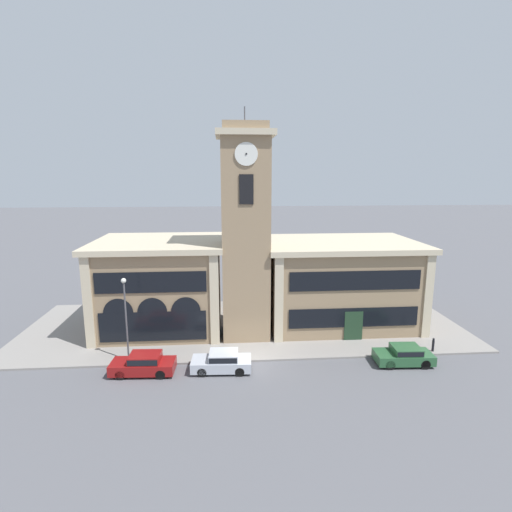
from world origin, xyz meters
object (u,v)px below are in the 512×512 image
object	(u,v)px
parked_car_mid	(222,361)
street_lamp	(125,308)
bollard	(433,345)
parked_car_near	(144,363)
parked_car_far	(404,355)

from	to	relation	value
parked_car_mid	street_lamp	xyz separation A→B (m)	(-6.77, 1.81, 3.44)
parked_car_mid	bollard	xyz separation A→B (m)	(16.03, 1.57, -0.05)
parked_car_mid	street_lamp	size ratio (longest dim) A/B	0.68
parked_car_near	street_lamp	size ratio (longest dim) A/B	0.71
parked_car_mid	bollard	bearing A→B (deg)	-171.59
parked_car_far	bollard	xyz separation A→B (m)	(3.00, 1.57, -0.04)
parked_car_far	street_lamp	size ratio (longest dim) A/B	0.67
parked_car_mid	parked_car_near	bearing A→B (deg)	2.81
parked_car_mid	parked_car_far	world-z (taller)	parked_car_mid
parked_car_near	parked_car_mid	size ratio (longest dim) A/B	1.05
parked_car_near	bollard	world-z (taller)	parked_car_near
parked_car_near	bollard	bearing A→B (deg)	-172.98
parked_car_mid	street_lamp	bearing A→B (deg)	-12.18
parked_car_near	bollard	distance (m)	21.42
parked_car_far	bollard	distance (m)	3.39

